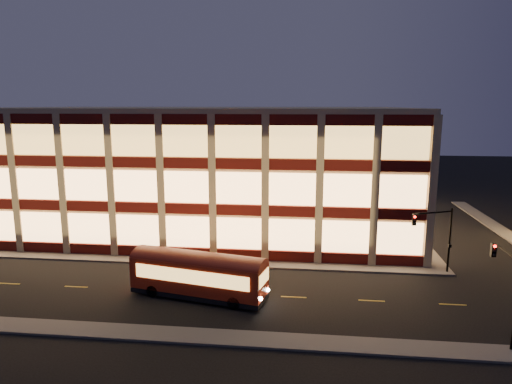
# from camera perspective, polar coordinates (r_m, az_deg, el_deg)

# --- Properties ---
(ground) EXTENTS (200.00, 200.00, 0.00)m
(ground) POSITION_cam_1_polar(r_m,az_deg,el_deg) (43.74, -8.38, -9.10)
(ground) COLOR black
(ground) RESTS_ON ground
(sidewalk_office_south) EXTENTS (54.00, 2.00, 0.15)m
(sidewalk_office_south) POSITION_cam_1_polar(r_m,az_deg,el_deg) (45.45, -11.76, -8.34)
(sidewalk_office_south) COLOR #514F4C
(sidewalk_office_south) RESTS_ON ground
(sidewalk_office_east) EXTENTS (2.00, 30.00, 0.15)m
(sidewalk_office_east) POSITION_cam_1_polar(r_m,az_deg,el_deg) (59.81, 18.05, -3.98)
(sidewalk_office_east) COLOR #514F4C
(sidewalk_office_east) RESTS_ON ground
(sidewalk_tower_west) EXTENTS (2.00, 30.00, 0.15)m
(sidewalk_tower_west) POSITION_cam_1_polar(r_m,az_deg,el_deg) (62.96, 27.93, -3.99)
(sidewalk_tower_west) COLOR #514F4C
(sidewalk_tower_west) RESTS_ON ground
(sidewalk_near) EXTENTS (100.00, 2.00, 0.15)m
(sidewalk_near) POSITION_cam_1_polar(r_m,az_deg,el_deg) (32.38, -14.52, -16.66)
(sidewalk_near) COLOR #514F4C
(sidewalk_near) RESTS_ON ground
(office_building) EXTENTS (50.45, 30.45, 14.50)m
(office_building) POSITION_cam_1_polar(r_m,az_deg,el_deg) (58.74, -7.12, 3.36)
(office_building) COLOR tan
(office_building) RESTS_ON ground
(traffic_signal_far) EXTENTS (3.79, 1.87, 6.00)m
(traffic_signal_far) POSITION_cam_1_polar(r_m,az_deg,el_deg) (42.85, 21.70, -4.43)
(traffic_signal_far) COLOR black
(traffic_signal_far) RESTS_ON ground
(traffic_signal_near) EXTENTS (0.32, 4.45, 6.00)m
(traffic_signal_near) POSITION_cam_1_polar(r_m,az_deg,el_deg) (33.08, 28.95, -9.46)
(traffic_signal_near) COLOR black
(traffic_signal_near) RESTS_ON ground
(trolley_bus) EXTENTS (11.02, 4.89, 3.62)m
(trolley_bus) POSITION_cam_1_polar(r_m,az_deg,el_deg) (36.30, -7.21, -9.94)
(trolley_bus) COLOR #951B08
(trolley_bus) RESTS_ON ground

